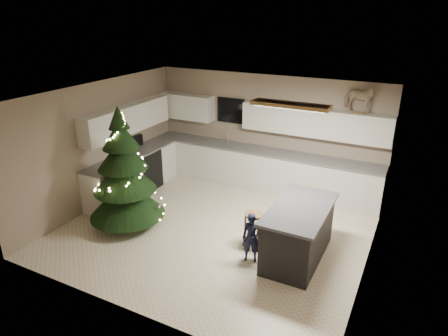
# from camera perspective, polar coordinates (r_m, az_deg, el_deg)

# --- Properties ---
(ground_plane) EXTENTS (5.50, 5.50, 0.00)m
(ground_plane) POSITION_cam_1_polar(r_m,az_deg,el_deg) (7.77, -1.19, -8.75)
(ground_plane) COLOR beige
(room_shell) EXTENTS (5.52, 5.02, 2.61)m
(room_shell) POSITION_cam_1_polar(r_m,az_deg,el_deg) (7.03, -1.12, 3.56)
(room_shell) COLOR gray
(room_shell) RESTS_ON ground_plane
(cabinetry) EXTENTS (5.50, 3.20, 2.00)m
(cabinetry) POSITION_cam_1_polar(r_m,az_deg,el_deg) (9.15, -1.38, 1.40)
(cabinetry) COLOR silver
(cabinetry) RESTS_ON ground_plane
(island) EXTENTS (0.90, 1.70, 0.95)m
(island) POSITION_cam_1_polar(r_m,az_deg,el_deg) (6.87, 10.56, -9.01)
(island) COLOR black
(island) RESTS_ON ground_plane
(bar_stool) EXTENTS (0.33, 0.33, 0.64)m
(bar_stool) POSITION_cam_1_polar(r_m,az_deg,el_deg) (7.08, 4.32, -7.65)
(bar_stool) COLOR brown
(bar_stool) RESTS_ON ground_plane
(christmas_tree) EXTENTS (1.49, 1.44, 2.38)m
(christmas_tree) POSITION_cam_1_polar(r_m,az_deg,el_deg) (7.75, -14.04, -1.46)
(christmas_tree) COLOR #3F2816
(christmas_tree) RESTS_ON ground_plane
(toddler) EXTENTS (0.36, 0.29, 0.86)m
(toddler) POSITION_cam_1_polar(r_m,az_deg,el_deg) (6.71, 3.94, -9.91)
(toddler) COLOR #181D3D
(toddler) RESTS_ON ground_plane
(rocking_horse) EXTENTS (0.71, 0.43, 0.58)m
(rocking_horse) POSITION_cam_1_polar(r_m,az_deg,el_deg) (8.46, 18.74, 9.44)
(rocking_horse) COLOR brown
(rocking_horse) RESTS_ON cabinetry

